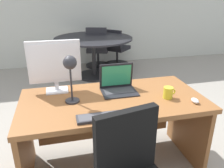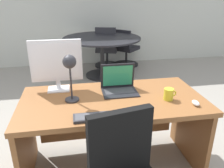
# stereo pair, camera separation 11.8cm
# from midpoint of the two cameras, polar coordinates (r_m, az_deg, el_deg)

# --- Properties ---
(ground) EXTENTS (12.00, 12.00, 0.00)m
(ground) POSITION_cam_midpoint_polar(r_m,az_deg,el_deg) (3.64, -3.11, -3.94)
(ground) COLOR gray
(back_wall) EXTENTS (10.00, 0.10, 2.80)m
(back_wall) POSITION_cam_midpoint_polar(r_m,az_deg,el_deg) (5.35, -6.42, 19.86)
(back_wall) COLOR silver
(back_wall) RESTS_ON ground
(desk) EXTENTS (1.60, 0.80, 0.73)m
(desk) POSITION_cam_midpoint_polar(r_m,az_deg,el_deg) (2.12, 1.58, -8.01)
(desk) COLOR brown
(desk) RESTS_ON ground
(monitor) EXTENTS (0.47, 0.16, 0.48)m
(monitor) POSITION_cam_midpoint_polar(r_m,az_deg,el_deg) (2.12, -12.25, 5.28)
(monitor) COLOR silver
(monitor) RESTS_ON desk
(laptop) EXTENTS (0.32, 0.26, 0.25)m
(laptop) POSITION_cam_midpoint_polar(r_m,az_deg,el_deg) (2.13, 3.23, 0.34)
(laptop) COLOR black
(laptop) RESTS_ON desk
(keyboard) EXTENTS (0.36, 0.12, 0.02)m
(keyboard) POSITION_cam_midpoint_polar(r_m,az_deg,el_deg) (1.69, -1.62, -8.20)
(keyboard) COLOR #2D2D33
(keyboard) RESTS_ON desk
(mouse) EXTENTS (0.05, 0.09, 0.04)m
(mouse) POSITION_cam_midpoint_polar(r_m,az_deg,el_deg) (2.01, 21.86, -4.48)
(mouse) COLOR silver
(mouse) RESTS_ON desk
(desk_lamp) EXTENTS (0.12, 0.14, 0.41)m
(desk_lamp) POSITION_cam_midpoint_polar(r_m,az_deg,el_deg) (1.84, -8.74, 3.94)
(desk_lamp) COLOR #2D2D33
(desk_lamp) RESTS_ON desk
(coffee_mug) EXTENTS (0.11, 0.08, 0.10)m
(coffee_mug) POSITION_cam_midpoint_polar(r_m,az_deg,el_deg) (2.02, 15.69, -2.49)
(coffee_mug) COLOR yellow
(coffee_mug) RESTS_ON desk
(meeting_table) EXTENTS (1.50, 1.50, 0.79)m
(meeting_table) POSITION_cam_midpoint_polar(r_m,az_deg,el_deg) (4.49, -1.76, 9.29)
(meeting_table) COLOR black
(meeting_table) RESTS_ON ground
(meeting_chair_near) EXTENTS (0.66, 0.66, 0.84)m
(meeting_chair_near) POSITION_cam_midpoint_polar(r_m,az_deg,el_deg) (5.25, 3.96, 8.22)
(meeting_chair_near) COLOR black
(meeting_chair_near) RESTS_ON ground
(meeting_chair_far) EXTENTS (0.58, 0.59, 0.91)m
(meeting_chair_far) POSITION_cam_midpoint_polar(r_m,az_deg,el_deg) (5.14, -0.68, 8.20)
(meeting_chair_far) COLOR black
(meeting_chair_far) RESTS_ON ground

